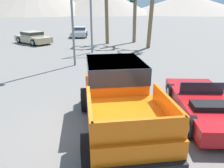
{
  "coord_description": "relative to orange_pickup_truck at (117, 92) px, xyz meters",
  "views": [
    {
      "loc": [
        -1.1,
        -6.04,
        3.58
      ],
      "look_at": [
        0.41,
        0.68,
        1.16
      ],
      "focal_mm": 35.0,
      "sensor_mm": 36.0,
      "label": 1
    }
  ],
  "objects": [
    {
      "name": "parked_car_silver",
      "position": [
        0.62,
        22.87,
        -0.48
      ],
      "size": [
        2.44,
        4.28,
        1.23
      ],
      "rotation": [
        0.0,
        0.0,
        2.99
      ],
      "color": "#B7BABF",
      "rests_on": "ground_plane"
    },
    {
      "name": "red_convertible_car",
      "position": [
        3.1,
        -0.11,
        -0.68
      ],
      "size": [
        2.86,
        4.69,
        1.06
      ],
      "rotation": [
        0.0,
        0.0,
        -0.25
      ],
      "color": "#B21419",
      "rests_on": "ground_plane"
    },
    {
      "name": "ground_plane",
      "position": [
        -0.44,
        -0.04,
        -1.1
      ],
      "size": [
        320.0,
        320.0,
        0.0
      ],
      "primitive_type": "plane",
      "color": "slate"
    },
    {
      "name": "traffic_light_main",
      "position": [
        2.36,
        12.0,
        2.55
      ],
      "size": [
        3.93,
        0.38,
        5.19
      ],
      "color": "slate",
      "rests_on": "ground_plane"
    },
    {
      "name": "orange_pickup_truck",
      "position": [
        0.0,
        0.0,
        0.0
      ],
      "size": [
        2.63,
        5.35,
        1.97
      ],
      "rotation": [
        0.0,
        0.0,
        -0.09
      ],
      "color": "orange",
      "rests_on": "ground_plane"
    },
    {
      "name": "parked_car_tan",
      "position": [
        -4.55,
        18.15,
        -0.47
      ],
      "size": [
        4.12,
        4.65,
        1.23
      ],
      "rotation": [
        0.0,
        0.0,
        3.79
      ],
      "color": "tan",
      "rests_on": "ground_plane"
    }
  ]
}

